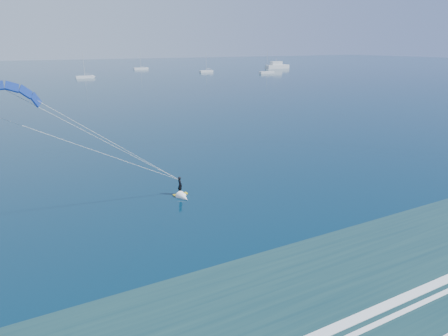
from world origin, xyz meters
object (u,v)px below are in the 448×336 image
motor_yacht (277,66)px  sailboat_5 (206,71)px  sailboat_4 (141,68)px  sailboat_3 (85,77)px  sailboat_6 (267,72)px  kitesurfer_rig (100,139)px

motor_yacht → sailboat_5: 58.68m
motor_yacht → sailboat_4: (-82.63, 34.35, -1.15)m
sailboat_3 → sailboat_4: bearing=50.3°
sailboat_6 → sailboat_5: bearing=135.9°
motor_yacht → sailboat_3: (-127.24, -19.41, -1.15)m
kitesurfer_rig → motor_yacht: kitesurfer_rig is taller
motor_yacht → sailboat_4: sailboat_4 is taller
sailboat_5 → sailboat_6: bearing=-44.1°
sailboat_5 → sailboat_6: 35.39m
motor_yacht → sailboat_3: 128.72m
kitesurfer_rig → sailboat_4: bearing=71.7°
sailboat_3 → sailboat_6: 96.16m
motor_yacht → sailboat_5: size_ratio=1.54×
kitesurfer_rig → sailboat_3: kitesurfer_rig is taller
sailboat_3 → sailboat_5: 70.07m
sailboat_3 → sailboat_6: bearing=-9.3°
motor_yacht → sailboat_4: 89.50m
sailboat_3 → sailboat_4: 69.86m
kitesurfer_rig → sailboat_6: bearing=50.8°
kitesurfer_rig → motor_yacht: (155.60, 186.20, -5.68)m
kitesurfer_rig → sailboat_4: size_ratio=1.68×
motor_yacht → sailboat_6: (-32.35, -35.00, -1.15)m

